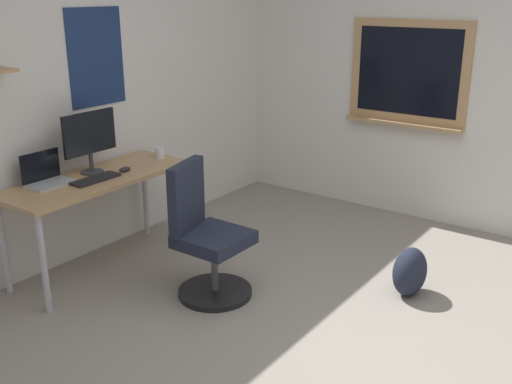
{
  "coord_description": "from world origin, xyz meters",
  "views": [
    {
      "loc": [
        -2.75,
        -1.32,
        2.05
      ],
      "look_at": [
        0.08,
        0.73,
        0.85
      ],
      "focal_mm": 41.76,
      "sensor_mm": 36.0,
      "label": 1
    }
  ],
  "objects_px": {
    "backpack": "(410,272)",
    "desk": "(98,186)",
    "computer_mouse": "(125,169)",
    "keyboard": "(96,179)",
    "coffee_mug": "(160,153)",
    "monitor_primary": "(90,138)",
    "laptop": "(46,177)",
    "office_chair": "(206,240)"
  },
  "relations": [
    {
      "from": "laptop",
      "to": "coffee_mug",
      "type": "xyz_separation_m",
      "value": [
        0.96,
        -0.16,
        -0.01
      ]
    },
    {
      "from": "office_chair",
      "to": "computer_mouse",
      "type": "bearing_deg",
      "value": 85.75
    },
    {
      "from": "office_chair",
      "to": "keyboard",
      "type": "distance_m",
      "value": 0.94
    },
    {
      "from": "desk",
      "to": "keyboard",
      "type": "xyz_separation_m",
      "value": [
        -0.07,
        -0.07,
        0.09
      ]
    },
    {
      "from": "monitor_primary",
      "to": "keyboard",
      "type": "bearing_deg",
      "value": -123.92
    },
    {
      "from": "office_chair",
      "to": "monitor_primary",
      "type": "relative_size",
      "value": 2.05
    },
    {
      "from": "backpack",
      "to": "monitor_primary",
      "type": "bearing_deg",
      "value": 113.2
    },
    {
      "from": "office_chair",
      "to": "monitor_primary",
      "type": "xyz_separation_m",
      "value": [
        -0.11,
        1.01,
        0.6
      ]
    },
    {
      "from": "monitor_primary",
      "to": "keyboard",
      "type": "relative_size",
      "value": 1.25
    },
    {
      "from": "coffee_mug",
      "to": "computer_mouse",
      "type": "bearing_deg",
      "value": -173.29
    },
    {
      "from": "desk",
      "to": "computer_mouse",
      "type": "xyz_separation_m",
      "value": [
        0.21,
        -0.07,
        0.1
      ]
    },
    {
      "from": "computer_mouse",
      "to": "backpack",
      "type": "bearing_deg",
      "value": -69.27
    },
    {
      "from": "desk",
      "to": "office_chair",
      "type": "height_order",
      "value": "office_chair"
    },
    {
      "from": "computer_mouse",
      "to": "coffee_mug",
      "type": "height_order",
      "value": "coffee_mug"
    },
    {
      "from": "laptop",
      "to": "coffee_mug",
      "type": "relative_size",
      "value": 3.37
    },
    {
      "from": "backpack",
      "to": "office_chair",
      "type": "bearing_deg",
      "value": 125.28
    },
    {
      "from": "keyboard",
      "to": "computer_mouse",
      "type": "bearing_deg",
      "value": 0.0
    },
    {
      "from": "keyboard",
      "to": "coffee_mug",
      "type": "relative_size",
      "value": 4.02
    },
    {
      "from": "monitor_primary",
      "to": "coffee_mug",
      "type": "distance_m",
      "value": 0.65
    },
    {
      "from": "keyboard",
      "to": "coffee_mug",
      "type": "height_order",
      "value": "coffee_mug"
    },
    {
      "from": "computer_mouse",
      "to": "keyboard",
      "type": "bearing_deg",
      "value": 180.0
    },
    {
      "from": "laptop",
      "to": "monitor_primary",
      "type": "distance_m",
      "value": 0.43
    },
    {
      "from": "keyboard",
      "to": "computer_mouse",
      "type": "xyz_separation_m",
      "value": [
        0.28,
        0.0,
        0.01
      ]
    },
    {
      "from": "monitor_primary",
      "to": "backpack",
      "type": "relative_size",
      "value": 1.33
    },
    {
      "from": "office_chair",
      "to": "computer_mouse",
      "type": "distance_m",
      "value": 0.91
    },
    {
      "from": "keyboard",
      "to": "coffee_mug",
      "type": "bearing_deg",
      "value": 4.06
    },
    {
      "from": "backpack",
      "to": "desk",
      "type": "bearing_deg",
      "value": 114.94
    },
    {
      "from": "keyboard",
      "to": "computer_mouse",
      "type": "distance_m",
      "value": 0.28
    },
    {
      "from": "keyboard",
      "to": "coffee_mug",
      "type": "xyz_separation_m",
      "value": [
        0.7,
        0.05,
        0.04
      ]
    },
    {
      "from": "desk",
      "to": "coffee_mug",
      "type": "relative_size",
      "value": 15.91
    },
    {
      "from": "desk",
      "to": "monitor_primary",
      "type": "relative_size",
      "value": 3.15
    },
    {
      "from": "keyboard",
      "to": "monitor_primary",
      "type": "bearing_deg",
      "value": 56.08
    },
    {
      "from": "keyboard",
      "to": "computer_mouse",
      "type": "height_order",
      "value": "computer_mouse"
    },
    {
      "from": "coffee_mug",
      "to": "monitor_primary",
      "type": "bearing_deg",
      "value": 169.23
    },
    {
      "from": "monitor_primary",
      "to": "keyboard",
      "type": "distance_m",
      "value": 0.33
    },
    {
      "from": "computer_mouse",
      "to": "backpack",
      "type": "height_order",
      "value": "computer_mouse"
    },
    {
      "from": "desk",
      "to": "monitor_primary",
      "type": "bearing_deg",
      "value": 68.23
    },
    {
      "from": "desk",
      "to": "keyboard",
      "type": "bearing_deg",
      "value": -135.62
    },
    {
      "from": "laptop",
      "to": "backpack",
      "type": "distance_m",
      "value": 2.64
    },
    {
      "from": "laptop",
      "to": "keyboard",
      "type": "xyz_separation_m",
      "value": [
        0.26,
        -0.21,
        -0.04
      ]
    },
    {
      "from": "office_chair",
      "to": "laptop",
      "type": "xyz_separation_m",
      "value": [
        -0.47,
        1.06,
        0.38
      ]
    },
    {
      "from": "desk",
      "to": "backpack",
      "type": "distance_m",
      "value": 2.34
    }
  ]
}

